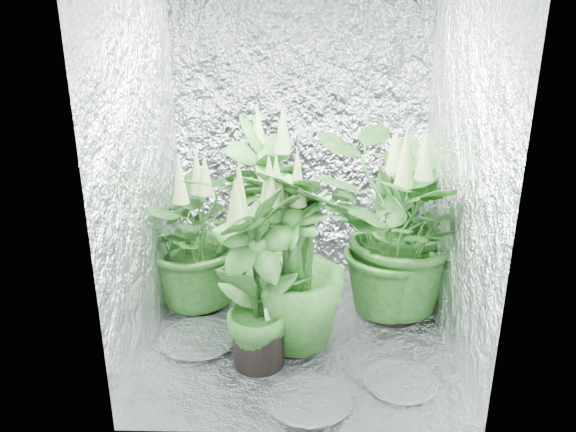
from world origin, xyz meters
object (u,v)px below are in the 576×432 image
(plant_b, at_px, (266,213))
(plant_c, at_px, (403,223))
(plant_f, at_px, (257,279))
(circulation_fan, at_px, (401,287))
(plant_a, at_px, (198,237))
(plant_e, at_px, (398,230))
(plant_d, at_px, (295,262))

(plant_b, xyz_separation_m, plant_c, (0.84, 0.02, -0.06))
(plant_f, bearing_deg, plant_b, 90.25)
(plant_c, height_order, circulation_fan, plant_c)
(plant_a, distance_m, plant_f, 0.72)
(plant_b, xyz_separation_m, plant_e, (0.77, -0.23, -0.01))
(plant_d, bearing_deg, circulation_fan, 33.40)
(plant_f, bearing_deg, plant_a, 123.58)
(plant_a, bearing_deg, plant_d, -35.72)
(plant_e, distance_m, plant_f, 0.92)
(plant_d, relative_size, circulation_fan, 3.46)
(plant_a, xyz_separation_m, plant_e, (1.16, -0.09, 0.09))
(plant_c, bearing_deg, circulation_fan, -94.04)
(plant_f, distance_m, circulation_fan, 1.09)
(plant_d, distance_m, plant_f, 0.26)
(plant_c, height_order, plant_f, plant_c)
(plant_d, distance_m, plant_e, 0.67)
(circulation_fan, bearing_deg, plant_e, -123.82)
(plant_b, bearing_deg, plant_e, -16.94)
(plant_e, xyz_separation_m, plant_f, (-0.77, -0.51, -0.06))
(plant_c, relative_size, plant_e, 0.87)
(plant_f, bearing_deg, plant_d, 45.21)
(plant_b, xyz_separation_m, plant_f, (0.00, -0.74, -0.07))
(plant_c, relative_size, plant_d, 0.98)
(plant_a, bearing_deg, plant_f, -56.42)
(plant_b, bearing_deg, circulation_fan, -9.13)
(plant_d, height_order, circulation_fan, plant_d)
(plant_d, height_order, plant_e, plant_e)
(plant_b, distance_m, plant_f, 0.75)
(plant_b, bearing_deg, plant_d, -71.73)
(plant_a, relative_size, circulation_fan, 3.09)
(plant_d, xyz_separation_m, circulation_fan, (0.65, 0.43, -0.36))
(plant_c, bearing_deg, plant_d, -138.77)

